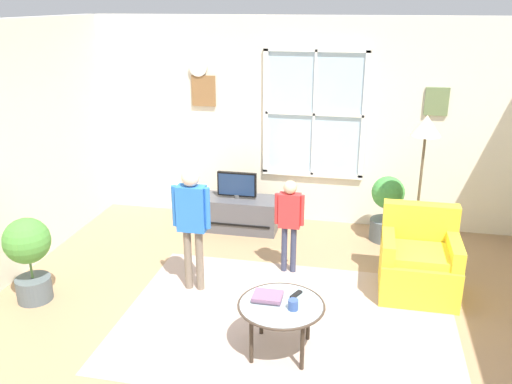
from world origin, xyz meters
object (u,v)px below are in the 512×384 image
object	(u,v)px
person_red_shirt	(289,216)
potted_plant_corner	(29,252)
coffee_table	(281,308)
potted_plant_by_window	(387,207)
cup	(293,305)
remote_near_books	(296,294)
floor_lamp	(425,141)
tv_stand	(237,213)
armchair	(419,262)
television	(237,185)
person_blue_shirt	(192,216)
book_stack	(268,297)

from	to	relation	value
person_red_shirt	potted_plant_corner	distance (m)	2.65
coffee_table	potted_plant_by_window	bearing A→B (deg)	70.20
person_red_shirt	cup	bearing A→B (deg)	-80.23
remote_near_books	floor_lamp	xyz separation A→B (m)	(1.11, 1.81, 0.96)
tv_stand	potted_plant_by_window	world-z (taller)	potted_plant_by_window
floor_lamp	remote_near_books	bearing A→B (deg)	-121.48
coffee_table	potted_plant_corner	world-z (taller)	potted_plant_corner
coffee_table	cup	size ratio (longest dim) A/B	8.45
person_red_shirt	armchair	bearing A→B (deg)	-6.27
coffee_table	cup	distance (m)	0.14
armchair	potted_plant_by_window	bearing A→B (deg)	103.76
television	person_blue_shirt	distance (m)	1.62
television	tv_stand	bearing A→B (deg)	90.00
cup	floor_lamp	world-z (taller)	floor_lamp
book_stack	potted_plant_corner	distance (m)	2.44
coffee_table	person_blue_shirt	world-z (taller)	person_blue_shirt
armchair	cup	bearing A→B (deg)	-129.42
cup	coffee_table	bearing A→B (deg)	153.43
potted_plant_corner	floor_lamp	distance (m)	4.21
tv_stand	person_blue_shirt	bearing A→B (deg)	-92.32
potted_plant_corner	floor_lamp	xyz separation A→B (m)	(3.76, 1.66, 0.90)
remote_near_books	potted_plant_corner	size ratio (longest dim) A/B	0.16
person_red_shirt	tv_stand	bearing A→B (deg)	128.99
television	coffee_table	bearing A→B (deg)	-68.24
television	person_red_shirt	world-z (taller)	person_red_shirt
cup	tv_stand	bearing A→B (deg)	113.40
book_stack	remote_near_books	size ratio (longest dim) A/B	1.77
person_red_shirt	person_blue_shirt	bearing A→B (deg)	-147.37
television	person_red_shirt	bearing A→B (deg)	-50.94
coffee_table	potted_plant_by_window	distance (m)	2.68
remote_near_books	floor_lamp	world-z (taller)	floor_lamp
armchair	floor_lamp	bearing A→B (deg)	89.65
book_stack	potted_plant_by_window	distance (m)	2.68
armchair	floor_lamp	distance (m)	1.30
coffee_table	cup	world-z (taller)	cup
book_stack	cup	xyz separation A→B (m)	(0.23, -0.10, 0.02)
person_blue_shirt	coffee_table	bearing A→B (deg)	-39.39
person_red_shirt	potted_plant_corner	size ratio (longest dim) A/B	1.21
potted_plant_corner	potted_plant_by_window	bearing A→B (deg)	32.44
tv_stand	armchair	bearing A→B (deg)	-28.28
tv_stand	remote_near_books	xyz separation A→B (m)	(1.08, -2.30, 0.25)
armchair	potted_plant_corner	distance (m)	3.89
armchair	person_blue_shirt	distance (m)	2.35
tv_stand	book_stack	xyz separation A→B (m)	(0.86, -2.42, 0.27)
remote_near_books	potted_plant_corner	bearing A→B (deg)	176.69
remote_near_books	tv_stand	bearing A→B (deg)	115.27
coffee_table	floor_lamp	world-z (taller)	floor_lamp
coffee_table	remote_near_books	world-z (taller)	remote_near_books
television	remote_near_books	distance (m)	2.54
armchair	potted_plant_corner	bearing A→B (deg)	-165.59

